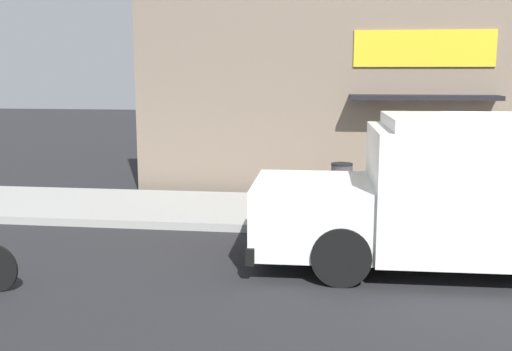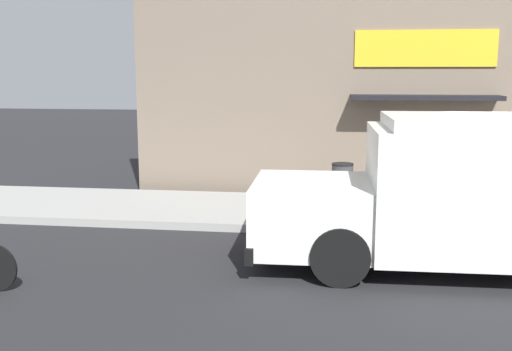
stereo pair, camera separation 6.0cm
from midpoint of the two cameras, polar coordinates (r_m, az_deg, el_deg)
The scene contains 5 objects.
ground_plane at distance 11.24m, azimuth 23.05°, elevation -5.87°, with size 70.00×70.00×0.00m, color #232326.
sidewalk at distance 12.59m, azimuth 21.33°, elevation -3.77°, with size 28.00×2.93×0.15m.
storefront at distance 14.10m, azimuth 20.15°, elevation 9.19°, with size 15.51×0.89×5.77m.
school_bus at distance 9.41m, azimuth 23.01°, elevation -1.45°, with size 6.80×2.67×2.27m.
trash_bin at distance 12.73m, azimuth 8.01°, elevation -0.73°, with size 0.45×0.45×0.85m.
Camera 1 is at (-3.05, -10.44, 2.88)m, focal length 42.00 mm.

